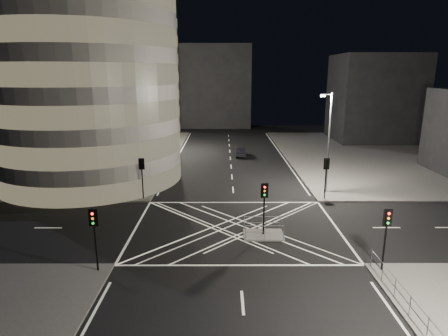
{
  "coord_description": "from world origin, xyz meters",
  "views": [
    {
      "loc": [
        -1.04,
        -27.69,
        12.0
      ],
      "look_at": [
        -0.96,
        7.56,
        3.0
      ],
      "focal_mm": 30.0,
      "sensor_mm": 36.0,
      "label": 1
    }
  ],
  "objects_px": {
    "central_island": "(263,235)",
    "street_lamp_left_near": "(145,135)",
    "traffic_signal_nl": "(94,228)",
    "traffic_signal_nr": "(386,228)",
    "street_lamp_right_far": "(328,140)",
    "sedan": "(240,152)",
    "traffic_signal_fr": "(326,171)",
    "traffic_signal_fl": "(142,171)",
    "traffic_signal_island": "(264,199)",
    "street_lamp_left_far": "(169,116)"
  },
  "relations": [
    {
      "from": "central_island",
      "to": "street_lamp_left_near",
      "type": "height_order",
      "value": "street_lamp_left_near"
    },
    {
      "from": "traffic_signal_nl",
      "to": "traffic_signal_nr",
      "type": "relative_size",
      "value": 1.0
    },
    {
      "from": "traffic_signal_nr",
      "to": "street_lamp_right_far",
      "type": "relative_size",
      "value": 0.4
    },
    {
      "from": "street_lamp_right_far",
      "to": "sedan",
      "type": "bearing_deg",
      "value": 114.51
    },
    {
      "from": "traffic_signal_fr",
      "to": "street_lamp_left_near",
      "type": "xyz_separation_m",
      "value": [
        -18.24,
        5.2,
        2.63
      ]
    },
    {
      "from": "central_island",
      "to": "street_lamp_right_far",
      "type": "xyz_separation_m",
      "value": [
        7.44,
        10.5,
        5.47
      ]
    },
    {
      "from": "traffic_signal_fl",
      "to": "sedan",
      "type": "relative_size",
      "value": 1.0
    },
    {
      "from": "street_lamp_left_near",
      "to": "sedan",
      "type": "distance_m",
      "value": 18.73
    },
    {
      "from": "traffic_signal_fl",
      "to": "sedan",
      "type": "bearing_deg",
      "value": 62.28
    },
    {
      "from": "traffic_signal_fl",
      "to": "sedan",
      "type": "height_order",
      "value": "traffic_signal_fl"
    },
    {
      "from": "traffic_signal_nl",
      "to": "street_lamp_left_near",
      "type": "xyz_separation_m",
      "value": [
        -0.64,
        18.8,
        2.63
      ]
    },
    {
      "from": "traffic_signal_nr",
      "to": "traffic_signal_island",
      "type": "distance_m",
      "value": 8.62
    },
    {
      "from": "traffic_signal_fl",
      "to": "traffic_signal_nl",
      "type": "bearing_deg",
      "value": -90.0
    },
    {
      "from": "street_lamp_left_far",
      "to": "traffic_signal_fr",
      "type": "bearing_deg",
      "value": -51.83
    },
    {
      "from": "street_lamp_left_near",
      "to": "street_lamp_right_far",
      "type": "xyz_separation_m",
      "value": [
        18.87,
        -3.0,
        0.0
      ]
    },
    {
      "from": "street_lamp_left_far",
      "to": "traffic_signal_nr",
      "type": "bearing_deg",
      "value": -63.64
    },
    {
      "from": "traffic_signal_island",
      "to": "sedan",
      "type": "relative_size",
      "value": 1.0
    },
    {
      "from": "traffic_signal_fl",
      "to": "traffic_signal_fr",
      "type": "relative_size",
      "value": 1.0
    },
    {
      "from": "traffic_signal_nr",
      "to": "street_lamp_left_near",
      "type": "height_order",
      "value": "street_lamp_left_near"
    },
    {
      "from": "traffic_signal_nr",
      "to": "street_lamp_left_near",
      "type": "xyz_separation_m",
      "value": [
        -18.24,
        18.8,
        2.63
      ]
    },
    {
      "from": "central_island",
      "to": "traffic_signal_island",
      "type": "distance_m",
      "value": 2.84
    },
    {
      "from": "traffic_signal_fr",
      "to": "traffic_signal_nr",
      "type": "distance_m",
      "value": 13.6
    },
    {
      "from": "street_lamp_left_far",
      "to": "street_lamp_right_far",
      "type": "bearing_deg",
      "value": -48.06
    },
    {
      "from": "street_lamp_left_near",
      "to": "street_lamp_left_far",
      "type": "bearing_deg",
      "value": 90.0
    },
    {
      "from": "traffic_signal_fr",
      "to": "traffic_signal_nl",
      "type": "bearing_deg",
      "value": -142.31
    },
    {
      "from": "street_lamp_right_far",
      "to": "traffic_signal_nr",
      "type": "bearing_deg",
      "value": -92.3
    },
    {
      "from": "traffic_signal_fl",
      "to": "street_lamp_right_far",
      "type": "distance_m",
      "value": 18.55
    },
    {
      "from": "central_island",
      "to": "traffic_signal_nr",
      "type": "relative_size",
      "value": 0.75
    },
    {
      "from": "traffic_signal_nl",
      "to": "traffic_signal_island",
      "type": "distance_m",
      "value": 12.03
    },
    {
      "from": "traffic_signal_fr",
      "to": "central_island",
      "type": "bearing_deg",
      "value": -129.33
    },
    {
      "from": "traffic_signal_island",
      "to": "street_lamp_left_far",
      "type": "relative_size",
      "value": 0.4
    },
    {
      "from": "traffic_signal_nl",
      "to": "traffic_signal_fr",
      "type": "relative_size",
      "value": 1.0
    },
    {
      "from": "traffic_signal_nr",
      "to": "traffic_signal_island",
      "type": "height_order",
      "value": "same"
    },
    {
      "from": "street_lamp_left_far",
      "to": "sedan",
      "type": "distance_m",
      "value": 12.5
    },
    {
      "from": "traffic_signal_island",
      "to": "traffic_signal_fr",
      "type": "bearing_deg",
      "value": 50.67
    },
    {
      "from": "street_lamp_left_near",
      "to": "traffic_signal_island",
      "type": "bearing_deg",
      "value": -49.73
    },
    {
      "from": "traffic_signal_nr",
      "to": "street_lamp_left_far",
      "type": "distance_m",
      "value": 41.15
    },
    {
      "from": "traffic_signal_fr",
      "to": "street_lamp_left_far",
      "type": "relative_size",
      "value": 0.4
    },
    {
      "from": "traffic_signal_fr",
      "to": "sedan",
      "type": "xyz_separation_m",
      "value": [
        -7.3,
        19.6,
        -2.25
      ]
    },
    {
      "from": "street_lamp_left_far",
      "to": "sedan",
      "type": "xyz_separation_m",
      "value": [
        10.94,
        -3.6,
        -4.88
      ]
    },
    {
      "from": "central_island",
      "to": "street_lamp_left_far",
      "type": "relative_size",
      "value": 0.3
    },
    {
      "from": "traffic_signal_nl",
      "to": "traffic_signal_fr",
      "type": "height_order",
      "value": "same"
    },
    {
      "from": "traffic_signal_fl",
      "to": "street_lamp_right_far",
      "type": "height_order",
      "value": "street_lamp_right_far"
    },
    {
      "from": "street_lamp_right_far",
      "to": "sedan",
      "type": "xyz_separation_m",
      "value": [
        -7.94,
        17.4,
        -4.88
      ]
    },
    {
      "from": "street_lamp_left_near",
      "to": "traffic_signal_fl",
      "type": "bearing_deg",
      "value": -83.03
    },
    {
      "from": "traffic_signal_fr",
      "to": "street_lamp_right_far",
      "type": "distance_m",
      "value": 3.48
    },
    {
      "from": "traffic_signal_fl",
      "to": "traffic_signal_nr",
      "type": "bearing_deg",
      "value": -37.69
    },
    {
      "from": "traffic_signal_fr",
      "to": "street_lamp_right_far",
      "type": "bearing_deg",
      "value": 73.89
    },
    {
      "from": "traffic_signal_nl",
      "to": "street_lamp_left_far",
      "type": "bearing_deg",
      "value": 90.99
    },
    {
      "from": "traffic_signal_nr",
      "to": "traffic_signal_nl",
      "type": "bearing_deg",
      "value": 180.0
    }
  ]
}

